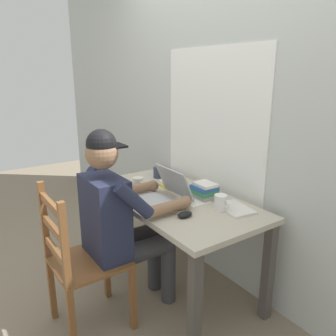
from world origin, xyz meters
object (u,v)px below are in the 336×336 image
laptop (162,194)px  coffee_mug_spare (221,203)px  seated_person (121,217)px  book_stack_side (171,184)px  computer_mouse (185,214)px  wooden_chair (80,262)px  coffee_mug_dark (158,172)px  book_stack_main (204,191)px  desk (173,210)px  coffee_mug_white (138,183)px

laptop → coffee_mug_spare: size_ratio=2.82×
seated_person → book_stack_side: bearing=112.1°
computer_mouse → coffee_mug_spare: 0.25m
wooden_chair → book_stack_side: bearing=104.9°
coffee_mug_dark → book_stack_side: size_ratio=0.69×
seated_person → computer_mouse: (0.28, 0.28, 0.05)m
seated_person → coffee_mug_dark: seated_person is taller
wooden_chair → book_stack_main: wooden_chair is taller
wooden_chair → laptop: (-0.01, 0.60, 0.30)m
coffee_mug_spare → book_stack_side: (-0.55, 0.01, -0.03)m
seated_person → coffee_mug_dark: size_ratio=10.42×
computer_mouse → book_stack_side: 0.56m
seated_person → coffee_mug_dark: bearing=128.8°
desk → book_stack_side: (-0.18, 0.11, 0.12)m
desk → coffee_mug_dark: bearing=159.8°
coffee_mug_white → book_stack_side: bearing=66.3°
coffee_mug_white → coffee_mug_dark: (-0.15, 0.28, 0.00)m
seated_person → coffee_mug_spare: size_ratio=10.56×
computer_mouse → seated_person: bearing=-134.9°
book_stack_main → coffee_mug_spare: bearing=-14.0°
wooden_chair → coffee_mug_dark: wooden_chair is taller
coffee_mug_dark → desk: bearing=-20.2°
computer_mouse → coffee_mug_dark: (-0.75, 0.30, 0.03)m
computer_mouse → coffee_mug_dark: size_ratio=0.84×
laptop → coffee_mug_dark: laptop is taller
computer_mouse → book_stack_side: size_ratio=0.58×
computer_mouse → book_stack_side: bearing=153.3°
desk → wooden_chair: (0.03, -0.70, -0.15)m
coffee_mug_white → book_stack_main: (0.42, 0.28, 0.01)m
coffee_mug_spare → book_stack_main: book_stack_main is taller
coffee_mug_white → coffee_mug_spare: 0.69m
seated_person → book_stack_main: (0.11, 0.58, 0.08)m
laptop → computer_mouse: 0.30m
seated_person → laptop: size_ratio=3.74×
coffee_mug_dark → coffee_mug_spare: size_ratio=1.01×
desk → coffee_mug_dark: 0.48m
coffee_mug_white → book_stack_side: 0.25m
computer_mouse → book_stack_main: 0.35m
computer_mouse → book_stack_main: size_ratio=0.59×
desk → coffee_mug_white: 0.34m
laptop → computer_mouse: (0.29, -0.03, -0.03)m
coffee_mug_spare → book_stack_main: 0.23m
coffee_mug_dark → coffee_mug_spare: (0.79, -0.05, 0.01)m
wooden_chair → coffee_mug_spare: bearing=67.9°
laptop → coffee_mug_dark: size_ratio=2.78×
coffee_mug_white → book_stack_side: (0.10, 0.23, -0.02)m
laptop → computer_mouse: bearing=-6.4°
coffee_mug_spare → book_stack_side: bearing=179.3°
desk → book_stack_side: bearing=148.1°
laptop → book_stack_side: 0.30m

